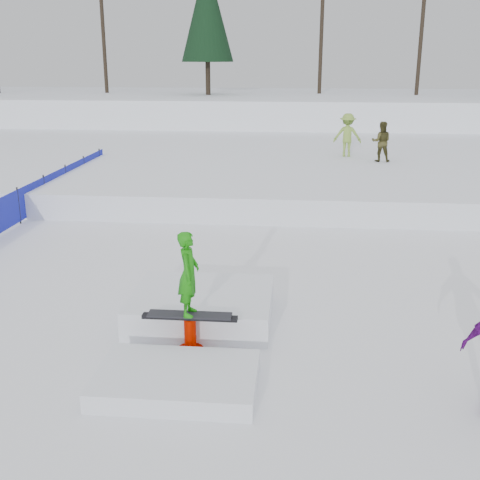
# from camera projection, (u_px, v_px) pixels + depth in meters

# --- Properties ---
(ground) EXTENTS (120.00, 120.00, 0.00)m
(ground) POSITION_uv_depth(u_px,v_px,m) (203.00, 328.00, 11.03)
(ground) COLOR white
(snow_berm) EXTENTS (60.00, 14.00, 2.40)m
(snow_berm) POSITION_uv_depth(u_px,v_px,m) (272.00, 113.00, 39.22)
(snow_berm) COLOR white
(snow_berm) RESTS_ON ground
(snow_midrise) EXTENTS (50.00, 18.00, 0.80)m
(snow_midrise) POSITION_uv_depth(u_px,v_px,m) (259.00, 161.00, 26.14)
(snow_midrise) COLOR white
(snow_midrise) RESTS_ON ground
(safety_fence) EXTENTS (0.05, 16.00, 1.10)m
(safety_fence) POSITION_uv_depth(u_px,v_px,m) (19.00, 206.00, 17.73)
(safety_fence) COLOR #191FAC
(safety_fence) RESTS_ON ground
(treeline) EXTENTS (40.24, 4.22, 10.50)m
(treeline) POSITION_uv_depth(u_px,v_px,m) (378.00, 8.00, 35.18)
(treeline) COLOR black
(treeline) RESTS_ON snow_berm
(walker_olive) EXTENTS (0.80, 0.64, 1.55)m
(walker_olive) POSITION_uv_depth(u_px,v_px,m) (381.00, 142.00, 23.37)
(walker_olive) COLOR #393617
(walker_olive) RESTS_ON snow_midrise
(walker_ygreen) EXTENTS (1.19, 0.77, 1.74)m
(walker_ygreen) POSITION_uv_depth(u_px,v_px,m) (347.00, 135.00, 24.52)
(walker_ygreen) COLOR #7CA23B
(walker_ygreen) RESTS_ON snow_midrise
(jib_rail_feature) EXTENTS (2.60, 4.40, 2.11)m
(jib_rail_feature) POSITION_uv_depth(u_px,v_px,m) (196.00, 321.00, 10.64)
(jib_rail_feature) COLOR white
(jib_rail_feature) RESTS_ON ground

